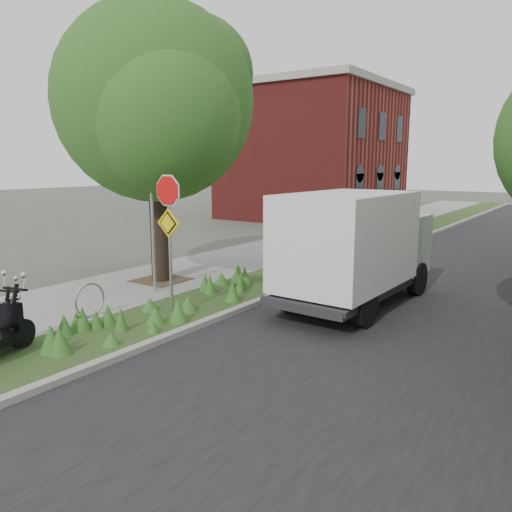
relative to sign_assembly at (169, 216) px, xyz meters
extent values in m
plane|color=#4C5147|center=(1.40, -0.58, -2.33)|extent=(120.00, 120.00, 0.00)
cube|color=gray|center=(-2.85, 9.42, -2.27)|extent=(3.50, 60.00, 0.12)
cube|color=#314E21|center=(-0.10, 9.42, -2.27)|extent=(2.00, 60.00, 0.12)
cube|color=#9E9991|center=(0.90, 9.42, -2.26)|extent=(0.20, 60.00, 0.13)
cube|color=black|center=(4.40, 9.42, -2.32)|extent=(7.00, 60.00, 0.01)
cylinder|color=black|center=(-2.60, 2.22, 0.03)|extent=(0.52, 0.52, 4.48)
sphere|color=#24551C|center=(-2.60, 2.22, 2.75)|extent=(5.40, 5.40, 5.40)
sphere|color=#24551C|center=(-3.81, 3.03, 2.08)|extent=(4.05, 4.05, 4.05)
sphere|color=#24551C|center=(-1.52, 1.54, 2.21)|extent=(3.78, 3.78, 3.78)
cube|color=#473828|center=(-2.60, 2.22, -2.20)|extent=(1.40, 1.40, 0.01)
cylinder|color=#A5A8AD|center=(-1.80, 1.22, -0.21)|extent=(0.08, 0.08, 4.00)
torus|color=#A5A8AD|center=(-1.30, -1.18, -1.83)|extent=(0.05, 0.77, 0.77)
cube|color=#A5A8AD|center=(-1.30, -1.54, -2.19)|extent=(0.06, 0.06, 0.04)
cube|color=#A5A8AD|center=(-1.30, -0.82, -2.19)|extent=(0.06, 0.06, 0.04)
cylinder|color=#A5A8AD|center=(0.00, 0.02, -0.71)|extent=(0.07, 0.07, 3.00)
cylinder|color=red|center=(0.00, -0.01, 0.54)|extent=(0.86, 0.03, 0.86)
cylinder|color=white|center=(0.00, 0.00, 0.54)|extent=(0.94, 0.02, 0.94)
cube|color=yellow|center=(0.00, -0.01, -0.16)|extent=(0.64, 0.03, 0.64)
cube|color=maroon|center=(-8.10, 21.42, 1.67)|extent=(9.00, 10.00, 8.00)
cube|color=#9E9991|center=(-8.10, 21.42, 5.77)|extent=(9.40, 10.40, 0.40)
cylinder|color=black|center=(-1.10, -3.04, -1.96)|extent=(0.27, 0.50, 0.49)
cylinder|color=black|center=(-0.77, -3.06, -1.94)|extent=(0.26, 0.55, 0.54)
cube|color=#262628|center=(2.88, 3.41, -1.83)|extent=(2.07, 5.19, 0.17)
cube|color=#B7BABC|center=(2.93, 5.40, -1.01)|extent=(2.02, 1.41, 1.55)
cube|color=white|center=(2.87, 2.88, -0.62)|extent=(2.23, 3.74, 2.13)
cube|color=#262628|center=(-1.40, 7.00, -2.19)|extent=(0.99, 0.78, 0.04)
cube|color=slate|center=(-1.40, 7.00, -1.62)|extent=(0.87, 0.66, 1.16)
camera|label=1|loc=(7.72, -7.72, 1.11)|focal=35.00mm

